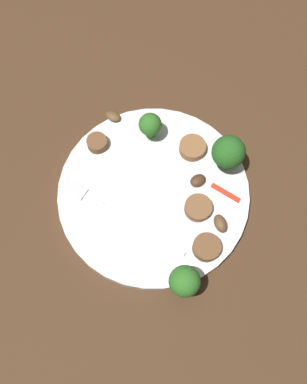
# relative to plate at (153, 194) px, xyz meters

# --- Properties ---
(ground_plane) EXTENTS (1.40, 1.40, 0.00)m
(ground_plane) POSITION_rel_plate_xyz_m (0.00, 0.00, -0.01)
(ground_plane) COLOR #422B19
(plate) EXTENTS (0.25, 0.25, 0.01)m
(plate) POSITION_rel_plate_xyz_m (0.00, 0.00, 0.00)
(plate) COLOR white
(plate) RESTS_ON ground_plane
(fork) EXTENTS (0.18, 0.02, 0.00)m
(fork) POSITION_rel_plate_xyz_m (0.03, 0.05, 0.01)
(fork) COLOR silver
(fork) RESTS_ON plate
(broccoli_floret_0) EXTENTS (0.03, 0.03, 0.04)m
(broccoli_floret_0) POSITION_rel_plate_xyz_m (0.04, -0.07, 0.03)
(broccoli_floret_0) COLOR #347525
(broccoli_floret_0) RESTS_ON plate
(broccoli_floret_1) EXTENTS (0.04, 0.04, 0.06)m
(broccoli_floret_1) POSITION_rel_plate_xyz_m (-0.06, -0.08, 0.04)
(broccoli_floret_1) COLOR #296420
(broccoli_floret_1) RESTS_ON plate
(broccoli_floret_2) EXTENTS (0.04, 0.04, 0.05)m
(broccoli_floret_2) POSITION_rel_plate_xyz_m (-0.09, 0.09, 0.04)
(broccoli_floret_2) COLOR #347525
(broccoli_floret_2) RESTS_ON plate
(sausage_slice_0) EXTENTS (0.03, 0.03, 0.01)m
(sausage_slice_0) POSITION_rel_plate_xyz_m (0.10, -0.02, 0.01)
(sausage_slice_0) COLOR brown
(sausage_slice_0) RESTS_ON plate
(sausage_slice_1) EXTENTS (0.04, 0.04, 0.01)m
(sausage_slice_1) POSITION_rel_plate_xyz_m (-0.06, -0.01, 0.01)
(sausage_slice_1) COLOR brown
(sausage_slice_1) RESTS_ON plate
(sausage_slice_2) EXTENTS (0.04, 0.04, 0.01)m
(sausage_slice_2) POSITION_rel_plate_xyz_m (-0.09, 0.04, 0.01)
(sausage_slice_2) COLOR brown
(sausage_slice_2) RESTS_ON plate
(sausage_slice_3) EXTENTS (0.04, 0.04, 0.01)m
(sausage_slice_3) POSITION_rel_plate_xyz_m (-0.02, -0.08, 0.01)
(sausage_slice_3) COLOR brown
(sausage_slice_3) RESTS_ON plate
(mushroom_0) EXTENTS (0.02, 0.02, 0.01)m
(mushroom_0) POSITION_rel_plate_xyz_m (0.10, -0.07, 0.01)
(mushroom_0) COLOR brown
(mushroom_0) RESTS_ON plate
(mushroom_1) EXTENTS (0.03, 0.03, 0.01)m
(mushroom_1) POSITION_rel_plate_xyz_m (-0.09, -0.00, 0.01)
(mushroom_1) COLOR brown
(mushroom_1) RESTS_ON plate
(mushroom_3) EXTENTS (0.02, 0.03, 0.01)m
(mushroom_3) POSITION_rel_plate_xyz_m (-0.04, -0.04, 0.01)
(mushroom_3) COLOR #422B19
(mushroom_3) RESTS_ON plate
(pepper_strip_1) EXTENTS (0.04, 0.01, 0.00)m
(pepper_strip_1) POSITION_rel_plate_xyz_m (-0.08, -0.04, 0.01)
(pepper_strip_1) COLOR red
(pepper_strip_1) RESTS_ON plate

